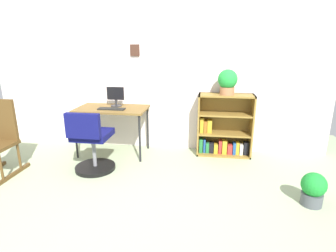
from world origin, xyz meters
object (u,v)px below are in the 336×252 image
keyboard (112,109)px  bookshelf_low (223,129)px  office_chair (92,145)px  potted_plant_on_shelf (228,81)px  monitor (116,96)px  potted_plant_floor (313,189)px  desk (112,111)px

keyboard → bookshelf_low: bookshelf_low is taller
office_chair → potted_plant_on_shelf: (1.70, 0.81, 0.74)m
keyboard → bookshelf_low: size_ratio=0.42×
potted_plant_on_shelf → bookshelf_low: bearing=105.4°
office_chair → potted_plant_on_shelf: 2.02m
monitor → potted_plant_floor: bearing=-25.5°
potted_plant_floor → desk: bearing=156.8°
monitor → keyboard: bearing=-89.2°
bookshelf_low → desk: bearing=-172.3°
office_chair → bookshelf_low: bearing=27.1°
keyboard → potted_plant_on_shelf: 1.67m
desk → potted_plant_floor: size_ratio=2.89×
keyboard → office_chair: office_chair is taller
office_chair → potted_plant_floor: size_ratio=2.34×
monitor → office_chair: bearing=-97.0°
desk → potted_plant_on_shelf: size_ratio=2.89×
office_chair → desk: bearing=84.6°
potted_plant_floor → potted_plant_on_shelf: bearing=124.2°
desk → bookshelf_low: size_ratio=1.12×
potted_plant_floor → bookshelf_low: bearing=123.6°
desk → keyboard: (0.03, -0.11, 0.07)m
monitor → bookshelf_low: monitor is taller
office_chair → bookshelf_low: 1.89m
monitor → office_chair: (-0.09, -0.75, -0.49)m
office_chair → monitor: bearing=83.0°
keyboard → potted_plant_floor: bearing=-21.3°
bookshelf_low → potted_plant_floor: size_ratio=2.58×
desk → keyboard: size_ratio=2.66×
monitor → keyboard: size_ratio=0.75×
bookshelf_low → potted_plant_on_shelf: bearing=-74.6°
monitor → bookshelf_low: (1.59, 0.11, -0.46)m
desk → potted_plant_on_shelf: potted_plant_on_shelf is taller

